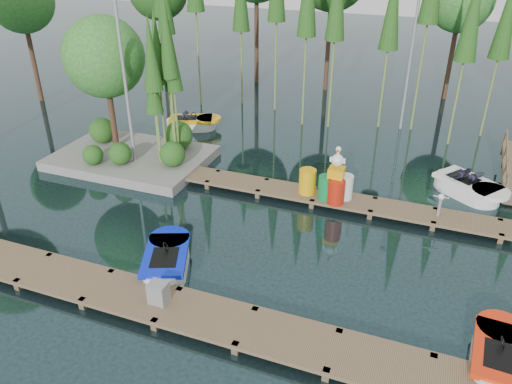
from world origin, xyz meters
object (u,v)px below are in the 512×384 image
(boat_blue, at_px, (167,261))
(utility_cabinet, at_px, (158,293))
(yellow_barrel, at_px, (307,181))
(boat_yellow_far, at_px, (192,123))
(drum_cluster, at_px, (336,185))
(island, at_px, (121,85))
(boat_red, at_px, (498,358))

(boat_blue, distance_m, utility_cabinet, 1.83)
(utility_cabinet, xyz_separation_m, yellow_barrel, (1.91, 7.00, 0.17))
(boat_yellow_far, height_order, yellow_barrel, boat_yellow_far)
(boat_yellow_far, bearing_deg, drum_cluster, -34.29)
(island, relative_size, boat_yellow_far, 2.34)
(boat_red, distance_m, drum_cluster, 7.67)
(island, height_order, boat_yellow_far, island)
(island, height_order, boat_red, island)
(boat_yellow_far, relative_size, utility_cabinet, 5.04)
(boat_yellow_far, bearing_deg, island, -104.42)
(boat_yellow_far, xyz_separation_m, utility_cabinet, (5.24, -11.87, 0.31))
(island, xyz_separation_m, boat_blue, (5.33, -6.15, -2.92))
(boat_red, distance_m, utility_cabinet, 8.12)
(boat_red, relative_size, boat_yellow_far, 0.90)
(island, relative_size, boat_blue, 2.30)
(yellow_barrel, bearing_deg, utility_cabinet, -105.30)
(island, height_order, boat_blue, island)
(boat_red, height_order, utility_cabinet, utility_cabinet)
(boat_blue, relative_size, drum_cluster, 1.47)
(island, xyz_separation_m, boat_yellow_far, (0.84, 4.08, -2.90))
(boat_red, height_order, drum_cluster, drum_cluster)
(yellow_barrel, bearing_deg, boat_yellow_far, 145.75)
(boat_yellow_far, xyz_separation_m, drum_cluster, (8.20, -5.02, 0.61))
(boat_blue, xyz_separation_m, drum_cluster, (3.71, 5.21, 0.62))
(boat_blue, height_order, utility_cabinet, utility_cabinet)
(island, bearing_deg, boat_blue, -49.09)
(utility_cabinet, height_order, drum_cluster, drum_cluster)
(boat_blue, height_order, drum_cluster, drum_cluster)
(island, xyz_separation_m, yellow_barrel, (7.99, -0.79, -2.43))
(boat_blue, bearing_deg, yellow_barrel, 41.14)
(drum_cluster, bearing_deg, boat_blue, -125.50)
(boat_yellow_far, bearing_deg, utility_cabinet, -69.01)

